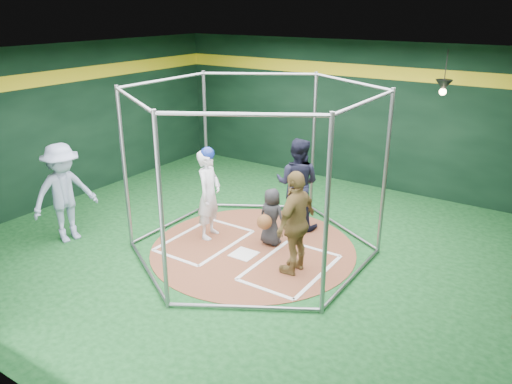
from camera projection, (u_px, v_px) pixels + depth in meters
The scene contains 12 objects.
room_shell at pixel (253, 158), 8.69m from camera, with size 10.10×9.10×3.53m.
clay_disc at pixel (253, 248), 9.30m from camera, with size 3.80×3.80×0.01m, color brown.
home_plate at pixel (244, 254), 9.06m from camera, with size 0.43×0.43×0.01m, color white.
batter_box_left at pixel (205, 240), 9.59m from camera, with size 1.17×1.77×0.01m.
batter_box_right at pixel (291, 267), 8.61m from camera, with size 1.17×1.77×0.01m.
batting_cage at pixel (253, 172), 8.77m from camera, with size 4.05×4.67×3.00m.
pendant_lamp_near at pixel (444, 86), 10.00m from camera, with size 0.34×0.34×0.90m.
batter_figure at pixel (209, 193), 9.48m from camera, with size 0.55×0.71×1.81m.
visitor_leopard at pixel (296, 223), 8.21m from camera, with size 1.05×0.44×1.79m, color #A08144.
catcher_figure at pixel (271, 217), 9.27m from camera, with size 0.56×0.58×1.10m.
umpire at pixel (297, 184), 9.89m from camera, with size 0.90×0.70×1.85m, color black.
bystander_blue at pixel (64, 193), 9.34m from camera, with size 1.24×0.71×1.91m, color #8B99B8.
Camera 1 is at (4.65, -6.91, 4.28)m, focal length 35.00 mm.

